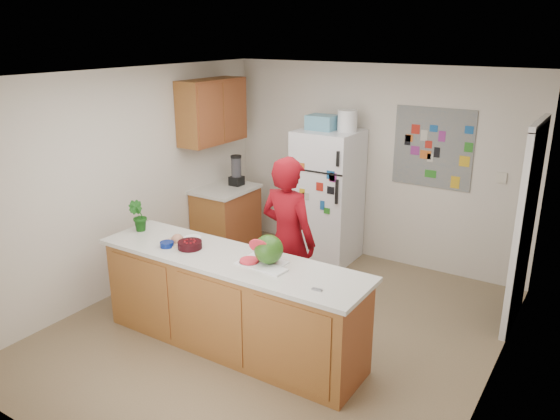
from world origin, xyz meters
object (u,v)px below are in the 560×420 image
Objects in this scene: watermelon at (269,249)px; refrigerator at (327,196)px; person at (288,240)px; cherry_bowl at (190,245)px.

refrigerator is at bearing 105.42° from watermelon.
person is (0.41, -1.62, 0.02)m from refrigerator.
watermelon is 0.84m from cherry_bowl.
person reaches higher than cherry_bowl.
refrigerator is 2.42m from watermelon.
cherry_bowl is (-0.19, -2.41, 0.11)m from refrigerator.
person is at bearing 53.11° from cherry_bowl.
cherry_bowl is (-0.83, -0.09, -0.11)m from watermelon.
person reaches higher than refrigerator.
person reaches higher than watermelon.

